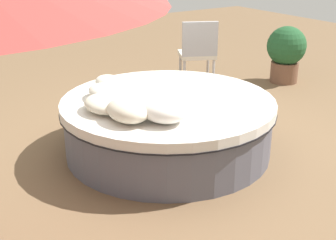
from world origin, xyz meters
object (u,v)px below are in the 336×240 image
object	(u,v)px
throw_pillow_0	(111,84)
patio_chair	(198,49)
round_bed	(168,124)
planter	(286,51)
throw_pillow_1	(108,93)
throw_pillow_2	(106,104)
throw_pillow_4	(164,110)
throw_pillow_3	(128,110)

from	to	relation	value
throw_pillow_0	patio_chair	size ratio (longest dim) A/B	0.53
round_bed	planter	xyz separation A→B (m)	(1.09, -2.87, 0.19)
round_bed	throw_pillow_1	bearing A→B (deg)	59.79
throw_pillow_2	round_bed	bearing A→B (deg)	-92.29
throw_pillow_4	patio_chair	size ratio (longest dim) A/B	0.47
throw_pillow_2	planter	size ratio (longest dim) A/B	0.57
round_bed	throw_pillow_3	size ratio (longest dim) A/B	4.59
throw_pillow_1	patio_chair	bearing A→B (deg)	-57.43
throw_pillow_0	planter	world-z (taller)	planter
throw_pillow_0	planter	xyz separation A→B (m)	(0.53, -3.22, -0.17)
round_bed	throw_pillow_2	xyz separation A→B (m)	(0.03, 0.68, 0.35)
round_bed	throw_pillow_3	distance (m)	0.79
throw_pillow_1	throw_pillow_4	bearing A→B (deg)	-167.63
throw_pillow_0	patio_chair	distance (m)	2.30
throw_pillow_2	throw_pillow_4	bearing A→B (deg)	-146.96
throw_pillow_0	throw_pillow_3	bearing A→B (deg)	162.65
throw_pillow_1	patio_chair	xyz separation A→B (m)	(1.39, -2.17, -0.09)
throw_pillow_0	throw_pillow_2	size ratio (longest dim) A/B	1.04
round_bed	throw_pillow_4	distance (m)	0.71
throw_pillow_4	planter	size ratio (longest dim) A/B	0.53
throw_pillow_2	throw_pillow_1	bearing A→B (deg)	-29.39
throw_pillow_3	throw_pillow_4	size ratio (longest dim) A/B	1.04
throw_pillow_0	throw_pillow_1	distance (m)	0.31
patio_chair	throw_pillow_2	bearing A→B (deg)	-118.12
throw_pillow_3	planter	world-z (taller)	planter
throw_pillow_0	throw_pillow_4	xyz separation A→B (m)	(-1.04, 0.00, 0.03)
throw_pillow_3	planter	size ratio (longest dim) A/B	0.55
round_bed	throw_pillow_0	xyz separation A→B (m)	(0.57, 0.35, 0.36)
throw_pillow_0	throw_pillow_4	distance (m)	1.04
throw_pillow_3	throw_pillow_4	bearing A→B (deg)	-123.81
throw_pillow_3	planter	xyz separation A→B (m)	(1.39, -3.49, -0.19)
throw_pillow_1	throw_pillow_4	world-z (taller)	throw_pillow_4
throw_pillow_0	throw_pillow_3	xyz separation A→B (m)	(-0.86, 0.27, 0.02)
throw_pillow_3	patio_chair	xyz separation A→B (m)	(1.99, -2.27, -0.11)
throw_pillow_2	throw_pillow_4	xyz separation A→B (m)	(-0.50, -0.33, 0.03)
round_bed	planter	world-z (taller)	planter
throw_pillow_2	throw_pillow_3	size ratio (longest dim) A/B	1.04
patio_chair	throw_pillow_0	bearing A→B (deg)	-124.27
throw_pillow_0	planter	bearing A→B (deg)	-80.74
throw_pillow_4	patio_chair	xyz separation A→B (m)	(2.17, -2.00, -0.12)
round_bed	throw_pillow_1	xyz separation A→B (m)	(0.31, 0.52, 0.36)
throw_pillow_4	patio_chair	distance (m)	2.95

